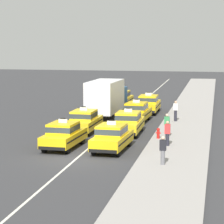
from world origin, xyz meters
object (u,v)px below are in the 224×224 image
Objects in this scene: taxi_right_second at (128,122)px; pedestrian_by_storefront at (163,150)px; pedestrian_near_crosswalk at (176,111)px; taxi_left_nearest at (64,135)px; taxi_right_fourth at (148,104)px; taxi_left_fourth at (121,99)px; box_truck_left_third at (107,97)px; taxi_right_nearest at (112,137)px; taxi_right_third at (137,112)px; pedestrian_trailing at (167,125)px; fire_hydrant at (158,133)px; pedestrian_mid_block at (167,133)px; taxi_left_second at (84,121)px.

taxi_right_second is 10.16m from pedestrian_by_storefront.
taxi_left_nearest is at bearing -118.20° from pedestrian_near_crosswalk.
taxi_left_fourth is at bearing 132.28° from taxi_right_fourth.
box_truck_left_third is 1.52× the size of taxi_right_nearest.
taxi_left_nearest is 0.66× the size of box_truck_left_third.
taxi_right_third is 7.80m from pedestrian_trailing.
fire_hydrant is (5.64, -10.01, -1.23)m from box_truck_left_third.
taxi_right_nearest is 5.85m from taxi_right_second.
taxi_right_nearest is at bearing -90.35° from taxi_right_fourth.
fire_hydrant is at bearing 109.66° from pedestrian_mid_block.
pedestrian_mid_block is (3.32, 1.50, 0.08)m from taxi_right_nearest.
taxi_left_second is 6.28m from taxi_right_third.
fire_hydrant is (5.64, 3.69, -0.33)m from taxi_left_nearest.
taxi_left_second is at bearing -137.65° from pedestrian_near_crosswalk.
fire_hydrant is at bearing 98.14° from pedestrian_by_storefront.
pedestrian_near_crosswalk is 2.30× the size of fire_hydrant.
taxi_right_third is at bearing 114.14° from pedestrian_trailing.
box_truck_left_third is at bearing 117.66° from pedestrian_mid_block.
taxi_left_nearest is at bearing 176.74° from taxi_right_nearest.
taxi_right_fourth is at bearing 89.81° from taxi_right_second.
pedestrian_near_crosswalk is (2.92, -5.34, 0.12)m from taxi_right_fourth.
taxi_right_fourth is at bearing 73.02° from taxi_left_second.
taxi_left_nearest is at bearing -146.12° from pedestrian_trailing.
pedestrian_trailing is 0.84m from fire_hydrant.
taxi_right_second is 2.90× the size of pedestrian_by_storefront.
taxi_left_second is at bearing 159.75° from fire_hydrant.
taxi_left_nearest is 6.53m from taxi_right_second.
box_truck_left_third is 4.24× the size of pedestrian_trailing.
pedestrian_trailing is at bearing 40.47° from fire_hydrant.
pedestrian_near_crosswalk is at bearing 91.62° from pedestrian_mid_block.
taxi_right_third is at bearing -39.01° from box_truck_left_third.
pedestrian_by_storefront is (3.48, -9.54, 0.07)m from taxi_right_second.
taxi_left_fourth is 15.16m from taxi_right_second.
box_truck_left_third is at bearing 110.94° from pedestrian_by_storefront.
pedestrian_near_crosswalk is 7.41m from pedestrian_trailing.
taxi_right_fourth is (3.25, -3.58, 0.00)m from taxi_left_fourth.
box_truck_left_third is 14.00m from pedestrian_mid_block.
pedestrian_near_crosswalk is at bearing -61.31° from taxi_right_fourth.
box_truck_left_third is 4.40× the size of pedestrian_mid_block.
taxi_left_fourth is at bearing 107.91° from taxi_right_third.
taxi_right_second reaches higher than fire_hydrant.
taxi_right_nearest reaches higher than pedestrian_near_crosswalk.
taxi_right_nearest is at bearing -155.61° from pedestrian_mid_block.
pedestrian_near_crosswalk is (6.20, -2.14, -0.78)m from box_truck_left_third.
taxi_right_nearest and taxi_right_fourth have the same top height.
taxi_right_nearest is 2.95× the size of pedestrian_by_storefront.
pedestrian_mid_block is (6.47, -19.16, 0.08)m from taxi_left_fourth.
pedestrian_mid_block is 5.20m from pedestrian_by_storefront.
taxi_left_second is 2.73× the size of pedestrian_near_crosswalk.
taxi_left_nearest is at bearing -146.81° from fire_hydrant.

